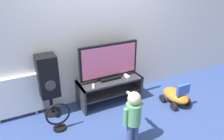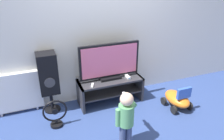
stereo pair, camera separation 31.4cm
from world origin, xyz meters
name	(u,v)px [view 1 (the left image)]	position (x,y,z in m)	size (l,w,h in m)	color
ground_plane	(116,108)	(0.00, 0.00, 0.00)	(16.00, 16.00, 0.00)	navy
wall_back	(101,25)	(0.00, 0.52, 1.30)	(10.00, 0.06, 2.60)	silver
tv_stand	(110,87)	(0.00, 0.22, 0.29)	(1.09, 0.44, 0.44)	#2D2D33
television	(109,62)	(0.00, 0.24, 0.75)	(1.03, 0.20, 0.62)	black
game_console	(126,75)	(0.29, 0.18, 0.46)	(0.05, 0.20, 0.04)	white
remote_primary	(93,86)	(-0.35, 0.09, 0.45)	(0.08, 0.13, 0.03)	white
child	(133,114)	(-0.19, -0.82, 0.46)	(0.29, 0.45, 0.78)	#3F4C72
speaker_tower	(48,77)	(-0.99, 0.33, 0.65)	(0.29, 0.29, 1.00)	black
floor_fan	(58,118)	(-0.99, -0.12, 0.20)	(0.36, 0.18, 0.44)	black
ride_on_toy	(176,95)	(0.98, -0.37, 0.17)	(0.35, 0.52, 0.43)	orange
radiator	(14,97)	(-1.49, 0.45, 0.38)	(0.78, 0.08, 0.70)	white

